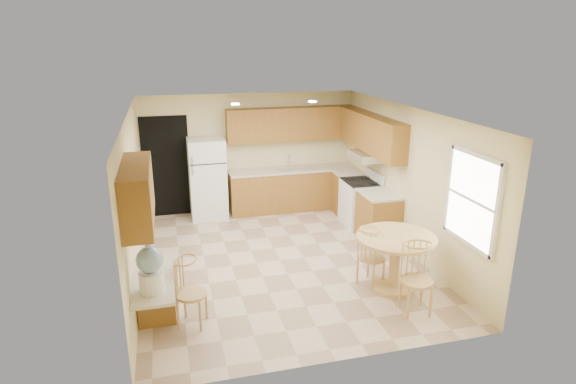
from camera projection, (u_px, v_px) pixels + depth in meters
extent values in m
plane|color=#C5AC8F|center=(280.00, 260.00, 8.11)|extent=(5.50, 5.50, 0.00)
cube|color=white|center=(279.00, 112.00, 7.35)|extent=(4.50, 5.50, 0.02)
cube|color=beige|center=(250.00, 152.00, 10.27)|extent=(4.50, 0.02, 2.50)
cube|color=beige|center=(339.00, 264.00, 5.20)|extent=(4.50, 0.02, 2.50)
cube|color=beige|center=(134.00, 201.00, 7.20)|extent=(0.02, 5.50, 2.50)
cube|color=beige|center=(407.00, 180.00, 8.27)|extent=(0.02, 5.50, 2.50)
cube|color=black|center=(166.00, 167.00, 9.90)|extent=(0.90, 0.02, 2.10)
cube|color=olive|center=(293.00, 190.00, 10.45)|extent=(2.75, 0.60, 0.87)
cube|color=beige|center=(293.00, 170.00, 10.31)|extent=(2.75, 0.63, 0.04)
cube|color=olive|center=(349.00, 194.00, 10.16)|extent=(0.60, 0.59, 0.87)
cube|color=beige|center=(350.00, 173.00, 10.02)|extent=(0.63, 0.59, 0.04)
cube|color=olive|center=(378.00, 218.00, 8.81)|extent=(0.60, 0.80, 0.87)
cube|color=beige|center=(380.00, 194.00, 8.68)|extent=(0.63, 0.80, 0.04)
cube|color=olive|center=(291.00, 124.00, 10.14)|extent=(2.75, 0.33, 0.70)
cube|color=olive|center=(371.00, 133.00, 9.16)|extent=(0.33, 2.42, 0.70)
cube|color=olive|center=(137.00, 194.00, 5.58)|extent=(0.33, 1.40, 0.70)
cube|color=silver|center=(292.00, 169.00, 10.30)|extent=(0.78, 0.44, 0.01)
cube|color=silver|center=(366.00, 156.00, 9.25)|extent=(0.50, 0.76, 0.14)
cube|color=olive|center=(156.00, 295.00, 6.31)|extent=(0.48, 0.42, 0.72)
cube|color=beige|center=(153.00, 282.00, 5.84)|extent=(0.50, 1.20, 0.04)
cube|color=white|center=(472.00, 200.00, 6.48)|extent=(0.05, 1.00, 1.20)
cube|color=white|center=(477.00, 155.00, 6.29)|extent=(0.05, 1.10, 0.06)
cube|color=white|center=(467.00, 242.00, 6.67)|extent=(0.05, 1.10, 0.06)
cube|color=white|center=(497.00, 213.00, 5.99)|extent=(0.05, 0.06, 1.28)
cube|color=white|center=(450.00, 188.00, 6.97)|extent=(0.05, 0.06, 1.28)
cylinder|color=white|center=(235.00, 104.00, 8.34)|extent=(0.14, 0.14, 0.02)
cylinder|color=white|center=(312.00, 102.00, 8.68)|extent=(0.14, 0.14, 0.02)
cube|color=white|center=(208.00, 179.00, 9.85)|extent=(0.73, 0.68, 1.66)
cube|color=black|center=(208.00, 164.00, 9.41)|extent=(0.72, 0.01, 0.02)
cube|color=silver|center=(193.00, 170.00, 9.36)|extent=(0.03, 0.03, 0.18)
cube|color=silver|center=(192.00, 160.00, 9.30)|extent=(0.03, 0.03, 0.14)
cube|color=white|center=(360.00, 204.00, 9.52)|extent=(0.65, 0.76, 0.90)
cube|color=black|center=(361.00, 182.00, 9.38)|extent=(0.64, 0.75, 0.02)
cube|color=white|center=(375.00, 176.00, 9.42)|extent=(0.06, 0.76, 0.18)
cylinder|color=tan|center=(393.00, 287.00, 7.18)|extent=(0.62, 0.62, 0.07)
cylinder|color=tan|center=(394.00, 264.00, 7.06)|extent=(0.16, 0.16, 0.77)
cylinder|color=tan|center=(396.00, 238.00, 6.94)|extent=(1.15, 1.15, 0.04)
cylinder|color=tan|center=(371.00, 258.00, 7.23)|extent=(0.40, 0.40, 0.04)
cylinder|color=tan|center=(358.00, 268.00, 7.39)|extent=(0.03, 0.03, 0.42)
cylinder|color=tan|center=(375.00, 266.00, 7.46)|extent=(0.03, 0.03, 0.42)
cylinder|color=tan|center=(366.00, 276.00, 7.13)|extent=(0.03, 0.03, 0.42)
cylinder|color=tan|center=(383.00, 274.00, 7.20)|extent=(0.03, 0.03, 0.42)
cylinder|color=tan|center=(417.00, 281.00, 6.45)|extent=(0.44, 0.44, 0.04)
cylinder|color=tan|center=(400.00, 292.00, 6.62)|extent=(0.04, 0.04, 0.47)
cylinder|color=tan|center=(420.00, 290.00, 6.70)|extent=(0.04, 0.04, 0.47)
cylinder|color=tan|center=(410.00, 304.00, 6.34)|extent=(0.04, 0.04, 0.47)
cylinder|color=tan|center=(432.00, 301.00, 6.41)|extent=(0.04, 0.04, 0.47)
cylinder|color=tan|center=(191.00, 294.00, 6.18)|extent=(0.41, 0.41, 0.04)
cylinder|color=tan|center=(181.00, 305.00, 6.35)|extent=(0.03, 0.03, 0.44)
cylinder|color=tan|center=(203.00, 302.00, 6.41)|extent=(0.03, 0.03, 0.44)
cylinder|color=tan|center=(182.00, 317.00, 6.08)|extent=(0.03, 0.03, 0.44)
cylinder|color=tan|center=(205.00, 313.00, 6.15)|extent=(0.03, 0.03, 0.44)
cylinder|color=white|center=(152.00, 281.00, 5.56)|extent=(0.29, 0.29, 0.24)
sphere|color=#7C9CBF|center=(150.00, 260.00, 5.48)|extent=(0.31, 0.31, 0.31)
cylinder|color=#7C9CBF|center=(148.00, 244.00, 5.41)|extent=(0.08, 0.08, 0.09)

